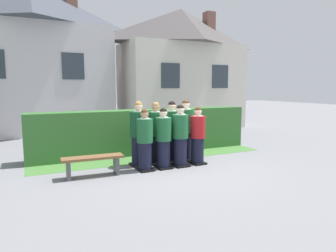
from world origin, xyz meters
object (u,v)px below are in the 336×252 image
student_rear_row_0 (139,135)px  wooden_bench (93,162)px  student_front_row_1 (163,140)px  student_rear_row_3 (186,131)px  student_front_row_0 (145,141)px  student_rear_row_1 (156,134)px  student_front_row_2 (180,137)px  student_in_red_blazer (198,137)px  student_rear_row_2 (172,133)px

student_rear_row_0 → wooden_bench: bearing=-160.1°
student_front_row_1 → wooden_bench: student_front_row_1 is taller
student_front_row_1 → student_rear_row_3: student_rear_row_3 is taller
student_front_row_0 → wooden_bench: (-1.29, 0.02, -0.38)m
student_rear_row_0 → student_rear_row_3: size_ratio=0.99×
student_rear_row_1 → wooden_bench: 1.93m
student_front_row_1 → wooden_bench: (-1.79, 0.01, -0.39)m
student_rear_row_0 → wooden_bench: 1.46m
student_rear_row_1 → student_rear_row_3: (0.93, 0.04, 0.02)m
student_front_row_2 → student_in_red_blazer: size_ratio=1.05×
student_front_row_1 → student_rear_row_2: 0.70m
student_front_row_1 → student_rear_row_2: bearing=45.9°
student_front_row_0 → student_rear_row_2: size_ratio=0.91×
student_front_row_1 → student_rear_row_0: bearing=135.9°
student_front_row_2 → wooden_bench: student_front_row_2 is taller
student_rear_row_3 → student_front_row_1: bearing=-149.8°
student_in_red_blazer → student_rear_row_2: student_rear_row_2 is taller
student_rear_row_1 → student_rear_row_3: 0.93m
student_front_row_2 → student_rear_row_1: 0.70m
student_front_row_1 → student_front_row_2: student_front_row_2 is taller
student_in_red_blazer → student_rear_row_0: bearing=162.5°
student_front_row_1 → student_rear_row_3: bearing=30.2°
student_rear_row_1 → student_rear_row_3: student_rear_row_3 is taller
student_in_red_blazer → student_front_row_2: bearing=-178.8°
student_front_row_0 → student_front_row_1: (0.51, 0.01, 0.00)m
student_rear_row_3 → wooden_bench: bearing=-168.9°
student_front_row_2 → student_rear_row_3: 0.73m
student_rear_row_0 → student_rear_row_1: 0.51m
student_front_row_1 → student_rear_row_1: size_ratio=0.93×
student_rear_row_0 → student_rear_row_3: (1.44, 0.07, 0.00)m
student_rear_row_1 → student_in_red_blazer: bearing=-26.9°
student_front_row_1 → student_front_row_2: size_ratio=0.96×
student_front_row_0 → student_rear_row_3: size_ratio=0.90×
student_front_row_0 → student_rear_row_0: student_rear_row_0 is taller
student_rear_row_0 → student_rear_row_3: student_rear_row_3 is taller
student_in_red_blazer → student_rear_row_2: bearing=136.9°
student_front_row_1 → student_rear_row_2: (0.48, 0.50, 0.07)m
student_in_red_blazer → wooden_bench: 2.84m
student_rear_row_1 → student_rear_row_2: 0.47m
student_rear_row_3 → student_front_row_0: bearing=-158.9°
student_rear_row_2 → student_front_row_2: bearing=-90.5°
student_rear_row_0 → student_rear_row_3: 1.44m
student_rear_row_0 → student_rear_row_2: student_rear_row_0 is taller
student_front_row_0 → student_rear_row_0: 0.50m
student_in_red_blazer → wooden_bench: (-2.81, 0.01, -0.39)m
student_rear_row_2 → wooden_bench: student_rear_row_2 is taller
student_rear_row_0 → student_rear_row_1: (0.51, 0.03, -0.02)m
student_front_row_1 → wooden_bench: 1.84m
student_front_row_0 → student_rear_row_1: size_ratio=0.92×
student_in_red_blazer → student_front_row_1: bearing=-179.9°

